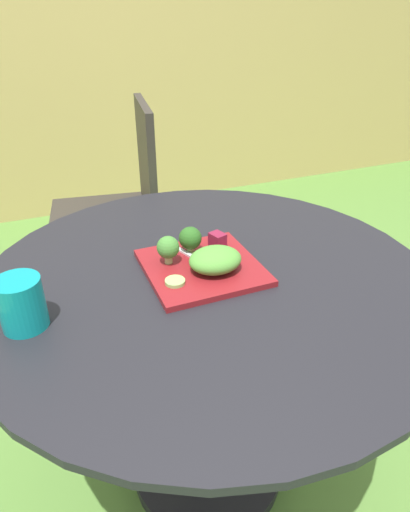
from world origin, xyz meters
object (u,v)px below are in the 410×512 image
(drinking_glass, at_px, (22,306))
(fork, at_px, (192,257))
(patio_chair, at_px, (123,195))
(salad_plate, at_px, (202,267))

(drinking_glass, distance_m, fork, 0.39)
(drinking_glass, bearing_deg, patio_chair, 68.18)
(salad_plate, bearing_deg, fork, 102.67)
(patio_chair, xyz_separation_m, fork, (-0.03, -0.91, 0.19))
(salad_plate, relative_size, drinking_glass, 2.49)
(patio_chair, bearing_deg, fork, -91.95)
(drinking_glass, relative_size, fork, 0.67)
(patio_chair, distance_m, salad_plate, 0.97)
(patio_chair, height_order, salad_plate, patio_chair)
(drinking_glass, bearing_deg, fork, 14.66)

